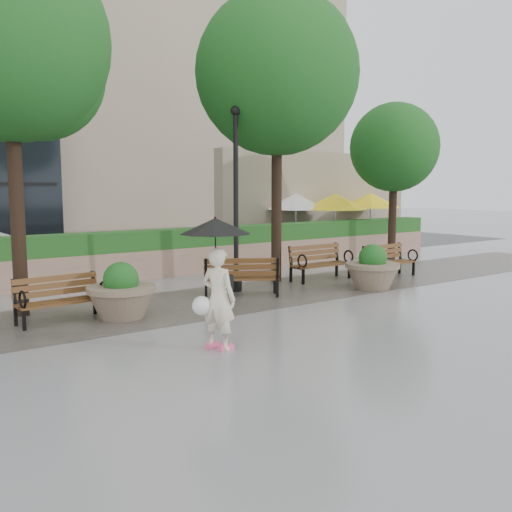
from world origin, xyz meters
TOP-DOWN VIEW (x-y plane):
  - ground at (0.00, 0.00)m, footprint 100.00×100.00m
  - cobble_strip at (0.00, 3.00)m, footprint 28.00×3.20m
  - hedge_wall at (0.00, 7.00)m, footprint 24.00×0.80m
  - cafe_wall at (9.50, 10.00)m, footprint 10.00×0.60m
  - cafe_hedge at (9.00, 7.80)m, footprint 8.00×0.50m
  - asphalt_street at (0.00, 11.00)m, footprint 40.00×7.00m
  - bldg_stone at (10.00, 23.00)m, footprint 18.00×10.00m
  - bench_1 at (-3.61, 2.96)m, footprint 1.69×0.78m
  - bench_2 at (0.65, 3.04)m, footprint 1.85×1.49m
  - bench_3 at (3.75, 3.64)m, footprint 1.82×0.73m
  - bench_4 at (5.68, 2.84)m, footprint 1.77×0.80m
  - planter_left at (-2.55, 2.57)m, footprint 1.34×1.34m
  - planter_right at (3.89, 1.86)m, footprint 1.37×1.37m
  - lamppost at (0.92, 3.64)m, footprint 0.28×0.28m
  - tree_0 at (-3.92, 4.07)m, footprint 3.87×3.85m
  - tree_1 at (2.80, 4.29)m, footprint 4.31×4.31m
  - tree_2 at (9.14, 5.63)m, footprint 3.24×3.10m
  - patio_umb_white at (7.65, 9.29)m, footprint 2.50×2.50m
  - patio_umb_yellow_a at (8.68, 8.16)m, footprint 2.50×2.50m
  - patio_umb_yellow_b at (11.33, 8.72)m, footprint 2.50×2.50m
  - pedestrian at (-2.17, -0.34)m, footprint 1.14×1.14m

SIDE VIEW (x-z plane):
  - ground at x=0.00m, z-range 0.00..0.00m
  - asphalt_street at x=0.00m, z-range 0.00..0.00m
  - cobble_strip at x=0.00m, z-range 0.00..0.01m
  - bench_1 at x=-3.61m, z-range -0.18..0.70m
  - bench_4 at x=5.68m, z-range -0.19..0.74m
  - bench_2 at x=0.65m, z-range -0.19..0.75m
  - bench_3 at x=3.75m, z-range -0.20..0.78m
  - planter_left at x=-2.55m, z-range -0.12..1.00m
  - planter_right at x=3.89m, z-range -0.13..1.02m
  - cafe_hedge at x=9.00m, z-range 0.00..0.90m
  - hedge_wall at x=0.00m, z-range -0.01..1.34m
  - pedestrian at x=-2.17m, z-range 0.23..2.32m
  - patio_umb_white at x=7.65m, z-range 0.84..3.14m
  - patio_umb_yellow_a at x=8.68m, z-range 0.84..3.14m
  - patio_umb_yellow_b at x=11.33m, z-range 0.84..3.14m
  - cafe_wall at x=9.50m, z-range 0.00..4.00m
  - lamppost at x=0.92m, z-range -0.25..4.25m
  - tree_2 at x=9.14m, z-range 1.09..6.60m
  - tree_0 at x=-3.92m, z-range 1.57..8.85m
  - tree_1 at x=2.80m, z-range 1.56..9.26m
  - bldg_stone at x=10.00m, z-range 0.00..20.00m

